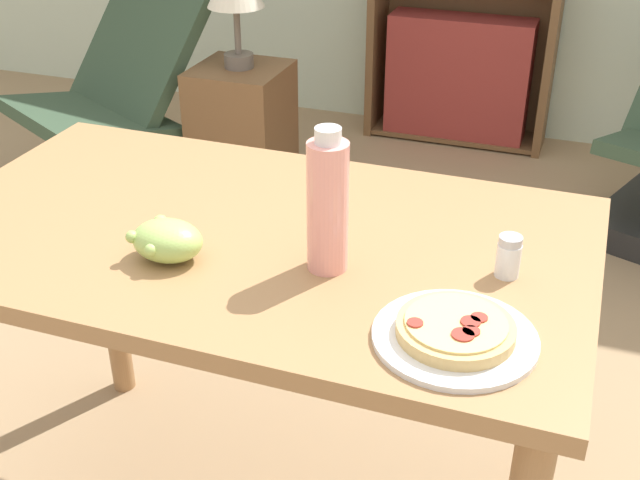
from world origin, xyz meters
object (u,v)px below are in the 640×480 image
Objects in this scene: grape_bunch at (167,240)px; side_table at (243,137)px; salt_shaker at (508,257)px; lounge_chair_near at (114,126)px; pizza_on_plate at (455,332)px; drink_bottle at (328,205)px.

grape_bunch is 1.82m from side_table.
salt_shaker is 2.28m from lounge_chair_near.
salt_shaker reaches higher than side_table.
lounge_chair_near reaches higher than pizza_on_plate.
grape_bunch is 0.51× the size of drink_bottle.
pizza_on_plate is 0.98× the size of drink_bottle.
salt_shaker is at bearing 13.89° from grape_bunch.
lounge_chair_near is at bearing 140.63° from salt_shaker.
pizza_on_plate is at bearing -28.55° from drink_bottle.
grape_bunch reaches higher than pizza_on_plate.
grape_bunch is at bearing -166.25° from drink_bottle.
salt_shaker reaches higher than pizza_on_plate.
drink_bottle reaches higher than lounge_chair_near.
pizza_on_plate is at bearing -15.69° from lounge_chair_near.
salt_shaker is (0.05, 0.21, 0.02)m from pizza_on_plate.
drink_bottle is at bearing 13.75° from grape_bunch.
salt_shaker is at bearing -51.47° from side_table.
grape_bunch is at bearing -24.90° from lounge_chair_near.
salt_shaker is 0.08× the size of lounge_chair_near.
drink_bottle is (-0.25, 0.13, 0.10)m from pizza_on_plate.
side_table is at bearing 128.53° from salt_shaker.
salt_shaker is 0.13× the size of side_table.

